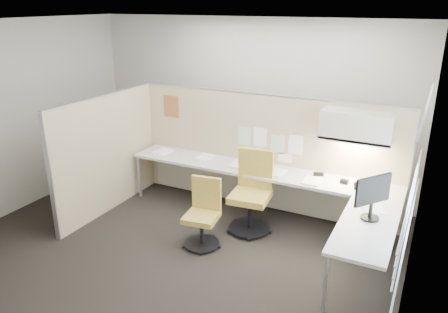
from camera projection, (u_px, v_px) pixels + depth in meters
The scene contains 27 objects.
floor at pixel (177, 245), 5.74m from camera, with size 5.50×4.50×0.01m, color black.
ceiling at pixel (168, 22), 4.79m from camera, with size 5.50×4.50×0.01m, color white.
wall_back at pixel (248, 106), 7.16m from camera, with size 5.50×0.02×2.80m, color beige.
wall_front at pixel (14, 224), 3.37m from camera, with size 5.50×0.02×2.80m, color beige.
wall_left at pixel (16, 118), 6.43m from camera, with size 0.02×4.50×2.80m, color beige.
wall_right at pixel (419, 184), 4.10m from camera, with size 0.02×4.50×2.80m, color beige.
window_pane at pixel (419, 169), 4.06m from camera, with size 0.01×2.80×1.30m, color #929EAA.
partition_back at pixel (263, 152), 6.56m from camera, with size 4.10×0.06×1.75m, color tan.
partition_left at pixel (108, 154), 6.50m from camera, with size 0.06×2.20×1.75m, color tan.
desk at pixel (276, 185), 6.09m from camera, with size 4.00×2.07×0.73m.
overhead_bin at pixel (357, 126), 5.59m from camera, with size 0.90×0.36×0.38m, color beige.
task_light_strip at pixel (355, 142), 5.66m from camera, with size 0.60×0.06×0.02m, color #FFEABF.
pinned_papers at pixel (268, 144), 6.44m from camera, with size 1.01×0.00×0.47m.
poster at pixel (171, 106), 7.02m from camera, with size 0.28×0.00×0.35m, color orange.
chair_left at pixel (203, 215), 5.64m from camera, with size 0.46×0.48×0.88m.
chair_right at pixel (252, 194), 6.00m from camera, with size 0.58×0.59×1.10m.
monitor at pixel (372, 195), 4.77m from camera, with size 0.31×0.41×0.51m.
phone at pixel (364, 186), 5.60m from camera, with size 0.26×0.25×0.12m.
stapler at pixel (318, 174), 6.06m from camera, with size 0.14×0.04×0.05m, color black.
tape_dispenser at pixel (344, 182), 5.80m from camera, with size 0.10×0.06×0.06m, color black.
coat_hook at pixel (62, 131), 5.74m from camera, with size 0.18×0.47×1.39m.
paper_stack_0 at pixel (163, 152), 6.99m from camera, with size 0.23×0.30×0.02m, color white.
paper_stack_1 at pixel (205, 157), 6.76m from camera, with size 0.23×0.30×0.02m, color white.
paper_stack_2 at pixel (239, 165), 6.41m from camera, with size 0.23×0.30×0.04m, color white.
paper_stack_3 at pixel (276, 172), 6.16m from camera, with size 0.23×0.30×0.02m, color white.
paper_stack_4 at pixel (312, 181), 5.86m from camera, with size 0.23×0.30×0.02m, color white.
paper_stack_5 at pixel (372, 208), 5.11m from camera, with size 0.23×0.30×0.02m, color white.
Camera 1 is at (2.80, -4.20, 3.03)m, focal length 35.00 mm.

